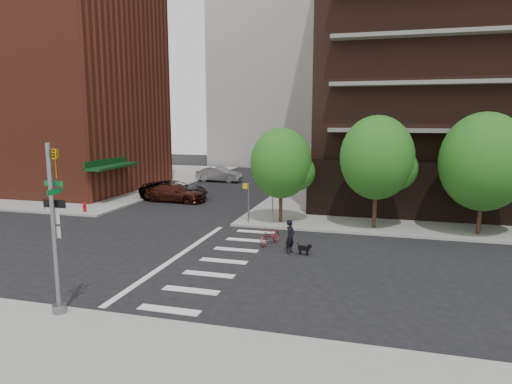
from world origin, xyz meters
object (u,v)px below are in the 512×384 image
(parked_car_maroon, at_px, (175,193))
(scooter, at_px, (270,236))
(fire_hydrant, at_px, (85,207))
(dog_walker, at_px, (290,237))
(parked_car_black, at_px, (174,190))
(parked_car_silver, at_px, (219,174))
(traffic_signal, at_px, (56,243))

(parked_car_maroon, bearing_deg, scooter, -131.12)
(parked_car_maroon, relative_size, scooter, 2.74)
(fire_hydrant, xyz_separation_m, scooter, (15.02, -4.34, -0.05))
(fire_hydrant, bearing_deg, dog_walker, -18.86)
(parked_car_maroon, distance_m, scooter, 15.15)
(scooter, height_order, dog_walker, dog_walker)
(parked_car_black, xyz_separation_m, parked_car_maroon, (0.54, -0.96, -0.05))
(dog_walker, bearing_deg, parked_car_silver, 44.33)
(parked_car_silver, bearing_deg, parked_car_maroon, -175.51)
(parked_car_black, height_order, parked_car_maroon, parked_car_black)
(traffic_signal, relative_size, scooter, 3.15)
(parked_car_black, relative_size, parked_car_maroon, 1.11)
(traffic_signal, xyz_separation_m, parked_car_silver, (-6.37, 34.00, -1.88))
(fire_hydrant, relative_size, dog_walker, 0.41)
(parked_car_silver, relative_size, dog_walker, 2.81)
(traffic_signal, bearing_deg, dog_walker, 56.72)
(traffic_signal, xyz_separation_m, parked_car_black, (-6.32, 22.57, -1.89))
(parked_car_black, relative_size, parked_car_silver, 1.16)
(dog_walker, bearing_deg, traffic_signal, 163.40)
(parked_car_black, bearing_deg, parked_car_silver, -2.05)
(parked_car_black, bearing_deg, parked_car_maroon, -152.75)
(traffic_signal, relative_size, parked_car_silver, 1.20)
(traffic_signal, height_order, fire_hydrant, traffic_signal)
(fire_hydrant, bearing_deg, parked_car_maroon, 56.07)
(traffic_signal, bearing_deg, parked_car_black, 105.65)
(parked_car_black, bearing_deg, traffic_signal, -166.66)
(parked_car_black, distance_m, parked_car_silver, 11.43)
(parked_car_black, bearing_deg, dog_walker, -137.75)
(fire_hydrant, bearing_deg, scooter, -16.10)
(traffic_signal, bearing_deg, scooter, 65.51)
(fire_hydrant, xyz_separation_m, dog_walker, (16.39, -5.60, 0.34))
(fire_hydrant, relative_size, parked_car_silver, 0.15)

